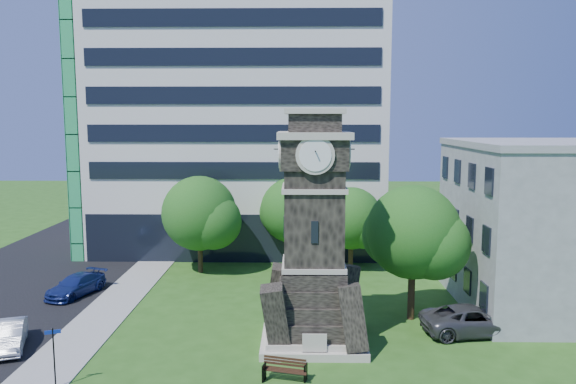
{
  "coord_description": "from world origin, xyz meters",
  "views": [
    {
      "loc": [
        2.14,
        -26.6,
        11.7
      ],
      "look_at": [
        1.57,
        7.71,
        7.26
      ],
      "focal_mm": 35.0,
      "sensor_mm": 36.0,
      "label": 1
    }
  ],
  "objects_px": {
    "park_bench": "(285,369)",
    "clock_tower": "(314,244)",
    "car_street_north": "(76,285)",
    "street_sign": "(54,351)",
    "car_east_lot": "(473,320)",
    "car_street_mid": "(9,336)"
  },
  "relations": [
    {
      "from": "car_east_lot",
      "to": "street_sign",
      "type": "relative_size",
      "value": 2.07
    },
    {
      "from": "clock_tower",
      "to": "car_street_mid",
      "type": "bearing_deg",
      "value": -175.34
    },
    {
      "from": "car_street_north",
      "to": "street_sign",
      "type": "xyz_separation_m",
      "value": [
        4.24,
        -13.08,
        1.04
      ]
    },
    {
      "from": "clock_tower",
      "to": "car_street_north",
      "type": "bearing_deg",
      "value": 154.21
    },
    {
      "from": "clock_tower",
      "to": "street_sign",
      "type": "height_order",
      "value": "clock_tower"
    },
    {
      "from": "street_sign",
      "to": "park_bench",
      "type": "bearing_deg",
      "value": -13.37
    },
    {
      "from": "clock_tower",
      "to": "park_bench",
      "type": "bearing_deg",
      "value": -107.08
    },
    {
      "from": "park_bench",
      "to": "street_sign",
      "type": "bearing_deg",
      "value": -160.47
    },
    {
      "from": "car_street_mid",
      "to": "park_bench",
      "type": "relative_size",
      "value": 2.09
    },
    {
      "from": "park_bench",
      "to": "clock_tower",
      "type": "bearing_deg",
      "value": 87.0
    },
    {
      "from": "car_street_mid",
      "to": "car_street_north",
      "type": "relative_size",
      "value": 0.89
    },
    {
      "from": "car_street_north",
      "to": "street_sign",
      "type": "height_order",
      "value": "street_sign"
    },
    {
      "from": "car_street_north",
      "to": "park_bench",
      "type": "distance_m",
      "value": 18.73
    },
    {
      "from": "car_street_north",
      "to": "park_bench",
      "type": "relative_size",
      "value": 2.35
    },
    {
      "from": "clock_tower",
      "to": "car_street_north",
      "type": "height_order",
      "value": "clock_tower"
    },
    {
      "from": "clock_tower",
      "to": "car_east_lot",
      "type": "bearing_deg",
      "value": 7.3
    },
    {
      "from": "car_street_mid",
      "to": "car_east_lot",
      "type": "height_order",
      "value": "car_east_lot"
    },
    {
      "from": "street_sign",
      "to": "car_east_lot",
      "type": "bearing_deg",
      "value": -0.68
    },
    {
      "from": "car_street_north",
      "to": "car_east_lot",
      "type": "bearing_deg",
      "value": 4.04
    },
    {
      "from": "clock_tower",
      "to": "car_street_mid",
      "type": "height_order",
      "value": "clock_tower"
    },
    {
      "from": "clock_tower",
      "to": "street_sign",
      "type": "xyz_separation_m",
      "value": [
        -11.43,
        -5.51,
        -3.57
      ]
    },
    {
      "from": "car_street_mid",
      "to": "street_sign",
      "type": "height_order",
      "value": "street_sign"
    }
  ]
}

